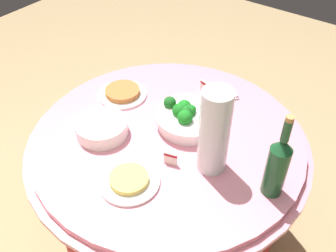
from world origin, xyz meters
name	(u,v)px	position (x,y,z in m)	size (l,w,h in m)	color
ground_plane	(168,238)	(0.00, 0.00, 0.00)	(6.00, 6.00, 0.00)	tan
buffet_table	(168,193)	(0.00, 0.00, 0.38)	(1.16, 1.16, 0.74)	maroon
broccoli_bowl	(188,117)	(-0.03, -0.10, 0.78)	(0.28, 0.28, 0.11)	white
plate_stack	(102,128)	(0.22, 0.15, 0.77)	(0.21, 0.21, 0.06)	white
wine_bottle	(277,165)	(-0.46, 0.01, 0.87)	(0.07, 0.07, 0.34)	#174926
decorative_fruit_vase	(214,135)	(-0.23, 0.04, 0.89)	(0.11, 0.11, 0.34)	silver
serving_tongs	(223,99)	(-0.06, -0.34, 0.74)	(0.13, 0.15, 0.01)	silver
food_plate_noodles	(129,181)	(-0.04, 0.29, 0.75)	(0.22, 0.22, 0.03)	white
food_plate_peanuts	(123,93)	(0.33, -0.09, 0.76)	(0.22, 0.22, 0.04)	white
label_placard_front	(205,86)	(0.04, -0.34, 0.77)	(0.05, 0.02, 0.05)	white
label_placard_mid	(171,158)	(-0.10, 0.12, 0.77)	(0.05, 0.02, 0.05)	white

